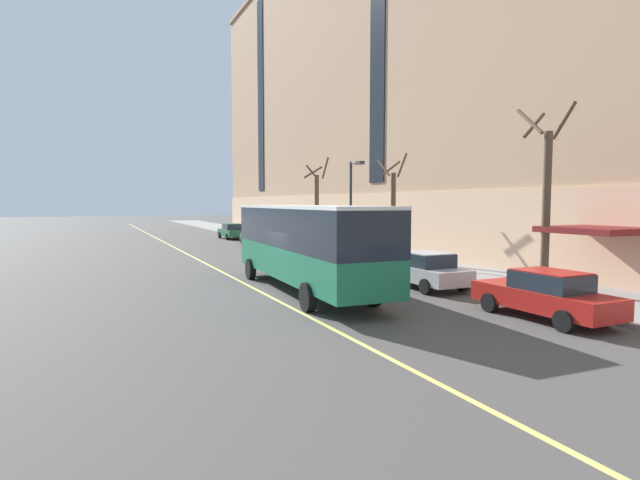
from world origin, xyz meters
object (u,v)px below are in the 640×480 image
Objects in this scene: parked_car_green_2 at (257,236)px; parked_car_green_6 at (232,231)px; parked_car_white_3 at (308,247)px; street_tree_mid_block at (546,198)px; street_tree_far_uptown at (393,209)px; street_tree_far_downtown at (317,204)px; city_bus at (305,242)px; parked_car_red_5 at (545,295)px; street_lamp at (353,199)px; parked_car_silver_0 at (424,270)px.

parked_car_green_6 is at bearing 89.76° from parked_car_green_2.
parked_car_white_3 is 0.63× the size of street_tree_mid_block.
street_tree_far_uptown is 11.17m from street_tree_far_downtown.
street_tree_mid_block is at bearing -90.10° from street_tree_far_downtown.
city_bus is 2.58× the size of parked_car_white_3.
parked_car_green_2 is 11.66m from parked_car_white_3.
city_bus reaches higher than parked_car_red_5.
street_tree_far_uptown is at bearing 89.90° from street_tree_mid_block.
street_lamp is (1.67, -22.47, 3.15)m from parked_car_green_6.
parked_car_green_6 is at bearing 105.76° from street_tree_far_downtown.
street_tree_far_uptown is (8.76, 6.85, 1.22)m from city_bus.
city_bus is 5.37m from parked_car_silver_0.
city_bus is at bearing -102.82° from parked_car_green_2.
parked_car_silver_0 is 9.31m from street_tree_far_uptown.
parked_car_silver_0 is at bearing -14.48° from city_bus.
street_tree_far_downtown is (3.90, 7.18, 2.77)m from parked_car_white_3.
parked_car_white_3 is 8.63m from street_tree_far_downtown.
parked_car_green_2 is at bearing 97.70° from street_tree_mid_block.
street_tree_far_uptown reaches higher than street_lamp.
parked_car_green_2 is 30.19m from parked_car_red_5.
street_lamp is at bearing 50.92° from city_bus.
city_bus is at bearing -141.98° from street_tree_far_uptown.
street_tree_far_downtown is (3.63, -12.86, 2.77)m from parked_car_green_6.
city_bus is 1.87× the size of street_tree_far_uptown.
street_tree_far_uptown is (0.02, 11.17, -0.57)m from street_tree_mid_block.
parked_car_silver_0 is 19.88m from street_tree_far_downtown.
street_tree_far_downtown is 9.82m from street_lamp.
parked_car_white_3 is at bearing 65.73° from city_bus.
parked_car_green_6 is (0.20, 38.57, 0.00)m from parked_car_red_5.
parked_car_green_2 is 1.01× the size of parked_car_red_5.
city_bus is 11.96m from parked_car_white_3.
parked_car_silver_0 and parked_car_green_2 have the same top height.
street_lamp is at bearing -101.49° from street_tree_far_downtown.
parked_car_white_3 is 4.43m from street_lamp.
street_lamp reaches higher than parked_car_green_2.
parked_car_silver_0 is at bearing -90.18° from parked_car_green_2.
street_lamp reaches higher than parked_car_silver_0.
parked_car_silver_0 is (5.04, -1.30, -1.29)m from city_bus.
street_lamp is (-1.91, 12.73, 0.06)m from street_tree_mid_block.
street_tree_far_downtown is at bearing 79.05° from parked_car_silver_0.
street_tree_far_downtown is at bearing 81.52° from parked_car_red_5.
street_lamp is at bearing -83.08° from parked_car_green_2.
parked_car_silver_0 is at bearing -90.20° from parked_car_green_6.
street_tree_far_uptown is at bearing 38.02° from city_bus.
street_tree_far_downtown is 1.18× the size of street_lamp.
city_bus is at bearing 165.52° from parked_car_silver_0.
parked_car_green_6 is at bearing 98.54° from street_tree_far_uptown.
parked_car_green_2 is 27.23m from street_tree_mid_block.
street_tree_far_downtown is at bearing 64.02° from city_bus.
parked_car_green_2 is at bearing 89.68° from parked_car_red_5.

